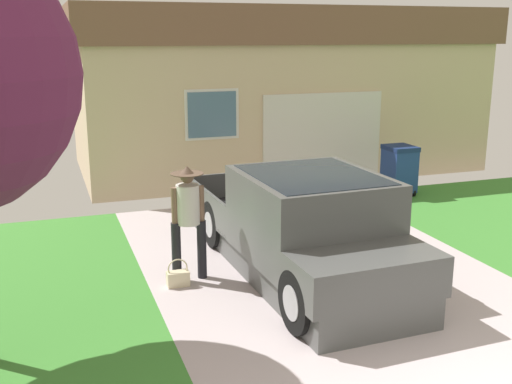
% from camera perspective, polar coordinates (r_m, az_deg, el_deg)
% --- Properties ---
extents(pickup_truck, '(2.17, 5.44, 1.62)m').
position_cam_1_polar(pickup_truck, '(9.19, 4.48, -3.52)').
color(pickup_truck, '#4D4F4D').
rests_on(pickup_truck, ground).
extents(person_with_hat, '(0.52, 0.47, 1.72)m').
position_cam_1_polar(person_with_hat, '(9.05, -6.26, -1.98)').
color(person_with_hat, black).
rests_on(person_with_hat, ground).
extents(handbag, '(0.32, 0.17, 0.41)m').
position_cam_1_polar(handbag, '(9.10, -7.19, -7.81)').
color(handbag, beige).
rests_on(handbag, ground).
extents(house_with_garage, '(10.63, 5.31, 4.18)m').
position_cam_1_polar(house_with_garage, '(16.98, 1.57, 9.53)').
color(house_with_garage, '#CFB591').
rests_on(house_with_garage, ground).
extents(wheeled_trash_bin, '(0.60, 0.72, 1.12)m').
position_cam_1_polar(wheeled_trash_bin, '(14.31, 13.04, 2.13)').
color(wheeled_trash_bin, navy).
rests_on(wheeled_trash_bin, ground).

